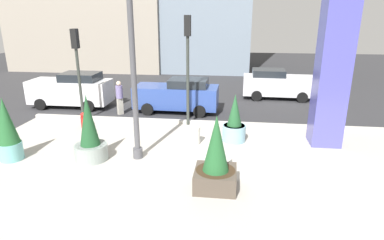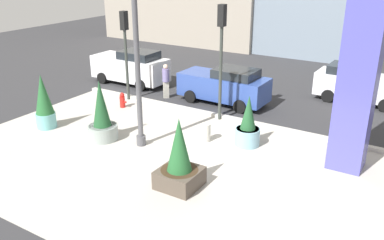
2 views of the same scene
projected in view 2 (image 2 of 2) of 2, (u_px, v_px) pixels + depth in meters
name	position (u px, v px, depth m)	size (l,w,h in m)	color
ground_plane	(250.00, 116.00, 19.03)	(60.00, 60.00, 0.00)	#2D2D30
plaza_pavement	(179.00, 170.00, 14.28)	(18.00, 10.00, 0.02)	#ADA89E
curb_strip	(242.00, 121.00, 18.30)	(18.00, 0.24, 0.16)	#B7B2A8
lamp_post	(137.00, 49.00, 14.75)	(0.44, 0.44, 7.78)	#4C4C51
art_pillar_blue	(358.00, 82.00, 13.41)	(1.16, 1.16, 6.14)	#4C4CAD
potted_plant_near_right	(44.00, 103.00, 17.39)	(0.83, 0.83, 2.36)	#6BB2B2
potted_plant_curbside	(248.00, 126.00, 15.87)	(0.97, 0.97, 2.03)	#7AA8B7
potted_plant_mid_plaza	(179.00, 161.00, 12.92)	(1.28, 1.28, 2.35)	#4C4238
potted_plant_near_left	(102.00, 117.00, 16.33)	(1.19, 1.19, 2.47)	gray
fire_hydrant	(122.00, 100.00, 20.04)	(0.36, 0.26, 0.75)	red
concrete_bollard	(206.00, 132.00, 16.36)	(0.36, 0.36, 0.75)	#B2ADA3
traffic_light_corner	(125.00, 41.00, 20.21)	(0.28, 0.42, 4.46)	#333833
traffic_light_far_side	(221.00, 45.00, 17.45)	(0.28, 0.42, 5.07)	#333833
car_curb_west	(225.00, 85.00, 20.47)	(4.51, 2.05, 1.83)	#2D4793
car_intersection	(131.00, 67.00, 23.61)	(4.52, 1.96, 1.97)	silver
car_curb_east	(360.00, 84.00, 20.64)	(4.39, 2.02, 1.82)	silver
pedestrian_by_curb	(166.00, 79.00, 21.18)	(0.51, 0.51, 1.79)	#B2AD9E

